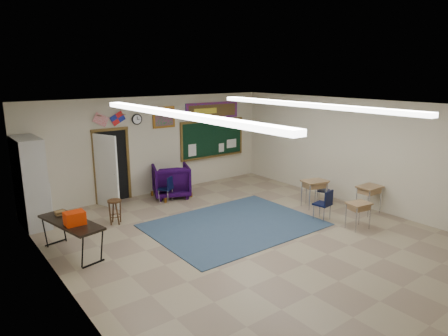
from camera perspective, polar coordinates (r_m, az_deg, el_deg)
floor at (r=9.33m, az=3.63°, el=-9.88°), size 9.00×9.00×0.00m
back_wall at (r=12.50m, az=-9.93°, el=3.19°), size 8.00×0.04×3.00m
left_wall at (r=7.00m, az=-21.87°, el=-5.86°), size 0.04×9.00×3.00m
right_wall at (r=11.81m, az=18.57°, el=2.07°), size 0.04×9.00×3.00m
ceiling at (r=8.59m, az=3.93°, el=8.80°), size 8.00×9.00×0.04m
area_rug at (r=10.01m, az=1.47°, el=-8.12°), size 4.00×3.00×0.02m
fluorescent_strips at (r=8.60m, az=3.93°, el=8.40°), size 3.86×6.00×0.10m
doorway at (r=11.86m, az=-15.93°, el=0.11°), size 1.10×0.89×2.16m
chalkboard at (r=13.62m, az=-1.61°, el=4.07°), size 2.55×0.14×1.30m
bulletin_board at (r=13.49m, az=-1.65°, el=8.21°), size 2.10×0.05×0.55m
framed_art_print at (r=12.52m, az=-8.59°, el=7.18°), size 0.75×0.05×0.65m
wall_clock at (r=12.11m, az=-12.34°, el=6.81°), size 0.32×0.05×0.32m
wall_flags at (r=11.74m, az=-16.09°, el=7.03°), size 1.16×0.06×0.70m
storage_cabinet at (r=10.78m, az=-25.89°, el=-1.84°), size 0.59×1.25×2.20m
wingback_armchair at (r=12.22m, az=-7.56°, el=-1.82°), size 1.38×1.39×0.98m
student_chair_reading at (r=11.75m, az=-8.36°, el=-3.01°), size 0.54×0.54×0.77m
student_chair_desk_a at (r=10.54m, az=13.86°, el=-5.13°), size 0.46×0.46×0.81m
student_chair_desk_b at (r=11.90m, az=14.01°, el=-3.23°), size 0.48×0.48×0.71m
student_desk_front_left at (r=11.45m, az=12.70°, el=-3.41°), size 0.74×0.62×0.77m
student_desk_front_right at (r=11.77m, az=13.12°, el=-3.19°), size 0.60×0.47×0.70m
student_desk_back_left at (r=10.21m, az=18.61°, el=-6.28°), size 0.60×0.49×0.66m
student_desk_back_right at (r=11.37m, az=19.97°, el=-4.07°), size 0.65×0.49×0.76m
folding_table at (r=8.98m, az=-20.87°, el=-9.07°), size 0.92×1.81×0.99m
wooden_stool at (r=10.37m, az=-15.28°, el=-6.02°), size 0.35×0.35×0.62m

